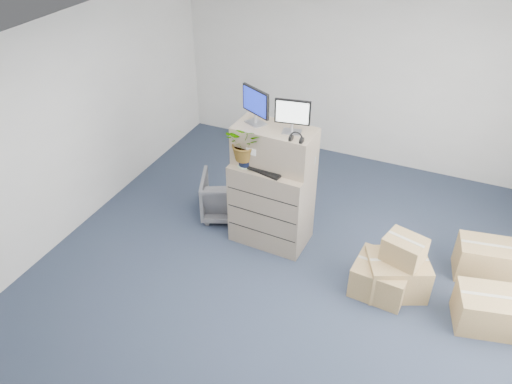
# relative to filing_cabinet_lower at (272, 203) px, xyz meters

# --- Properties ---
(ground) EXTENTS (7.00, 7.00, 0.00)m
(ground) POSITION_rel_filing_cabinet_lower_xyz_m (0.45, -0.91, -0.57)
(ground) COLOR #262E45
(ground) RESTS_ON ground
(wall_back) EXTENTS (6.00, 0.02, 2.80)m
(wall_back) POSITION_rel_filing_cabinet_lower_xyz_m (0.45, 2.60, 0.83)
(wall_back) COLOR beige
(wall_back) RESTS_ON ground
(filing_cabinet_lower) EXTENTS (1.00, 0.64, 1.14)m
(filing_cabinet_lower) POSITION_rel_filing_cabinet_lower_xyz_m (0.00, 0.00, 0.00)
(filing_cabinet_lower) COLOR gray
(filing_cabinet_lower) RESTS_ON ground
(filing_cabinet_upper) EXTENTS (1.00, 0.53, 0.49)m
(filing_cabinet_upper) POSITION_rel_filing_cabinet_lower_xyz_m (0.00, 0.05, 0.82)
(filing_cabinet_upper) COLOR gray
(filing_cabinet_upper) RESTS_ON filing_cabinet_lower
(monitor_left) EXTENTS (0.42, 0.26, 0.45)m
(monitor_left) POSITION_rel_filing_cabinet_lower_xyz_m (-0.25, 0.07, 1.31)
(monitor_left) COLOR #99999E
(monitor_left) RESTS_ON filing_cabinet_upper
(monitor_right) EXTENTS (0.41, 0.19, 0.41)m
(monitor_right) POSITION_rel_filing_cabinet_lower_xyz_m (0.22, 0.03, 1.29)
(monitor_right) COLOR #99999E
(monitor_right) RESTS_ON filing_cabinet_upper
(headphones) EXTENTS (0.16, 0.02, 0.16)m
(headphones) POSITION_rel_filing_cabinet_lower_xyz_m (0.34, -0.15, 1.10)
(headphones) COLOR black
(headphones) RESTS_ON filing_cabinet_upper
(keyboard) EXTENTS (0.51, 0.31, 0.02)m
(keyboard) POSITION_rel_filing_cabinet_lower_xyz_m (-0.03, -0.14, 0.58)
(keyboard) COLOR black
(keyboard) RESTS_ON filing_cabinet_lower
(mouse) EXTENTS (0.10, 0.07, 0.03)m
(mouse) POSITION_rel_filing_cabinet_lower_xyz_m (0.37, -0.09, 0.59)
(mouse) COLOR silver
(mouse) RESTS_ON filing_cabinet_lower
(water_bottle) EXTENTS (0.08, 0.08, 0.30)m
(water_bottle) POSITION_rel_filing_cabinet_lower_xyz_m (0.08, 0.05, 0.72)
(water_bottle) COLOR gray
(water_bottle) RESTS_ON filing_cabinet_lower
(phone_dock) EXTENTS (0.07, 0.06, 0.16)m
(phone_dock) POSITION_rel_filing_cabinet_lower_xyz_m (-0.07, 0.03, 0.62)
(phone_dock) COLOR silver
(phone_dock) RESTS_ON filing_cabinet_lower
(external_drive) EXTENTS (0.25, 0.22, 0.06)m
(external_drive) POSITION_rel_filing_cabinet_lower_xyz_m (0.33, 0.10, 0.60)
(external_drive) COLOR black
(external_drive) RESTS_ON filing_cabinet_lower
(tissue_box) EXTENTS (0.30, 0.20, 0.10)m
(tissue_box) POSITION_rel_filing_cabinet_lower_xyz_m (0.35, 0.11, 0.69)
(tissue_box) COLOR #408EDC
(tissue_box) RESTS_ON external_drive
(potted_plant) EXTENTS (0.44, 0.48, 0.46)m
(potted_plant) POSITION_rel_filing_cabinet_lower_xyz_m (-0.30, -0.13, 0.83)
(potted_plant) COLOR #A3BD98
(potted_plant) RESTS_ON filing_cabinet_lower
(office_chair) EXTENTS (0.86, 0.84, 0.70)m
(office_chair) POSITION_rel_filing_cabinet_lower_xyz_m (-0.78, 0.24, -0.22)
(office_chair) COLOR #58585C
(office_chair) RESTS_ON ground
(cardboard_boxes) EXTENTS (1.81, 1.39, 0.77)m
(cardboard_boxes) POSITION_rel_filing_cabinet_lower_xyz_m (2.09, -0.19, -0.32)
(cardboard_boxes) COLOR olive
(cardboard_boxes) RESTS_ON ground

